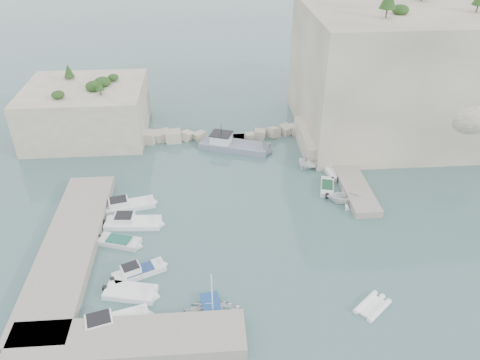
{
  "coord_description": "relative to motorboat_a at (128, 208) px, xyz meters",
  "views": [
    {
      "loc": [
        -3.27,
        -36.82,
        29.91
      ],
      "look_at": [
        0.0,
        6.0,
        3.0
      ],
      "focal_mm": 35.0,
      "sensor_mm": 36.0,
      "label": 1
    }
  ],
  "objects": [
    {
      "name": "motorboat_d",
      "position": [
        2.41,
        -10.65,
        0.0
      ],
      "size": [
        5.38,
        3.54,
        1.4
      ],
      "primitive_type": null,
      "rotation": [
        0.0,
        0.0,
        0.42
      ],
      "color": "white",
      "rests_on": "ground"
    },
    {
      "name": "tender_east_a",
      "position": [
        23.92,
        -0.74,
        0.0
      ],
      "size": [
        3.97,
        3.49,
        1.98
      ],
      "primitive_type": "imported",
      "rotation": [
        0.0,
        0.0,
        1.5
      ],
      "color": "white",
      "rests_on": "ground"
    },
    {
      "name": "quay_south",
      "position": [
        2.41,
        -18.48,
        0.55
      ],
      "size": [
        18.0,
        4.0,
        1.1
      ],
      "primitive_type": "cube",
      "color": "#9E9689",
      "rests_on": "ground"
    },
    {
      "name": "cliff_terrace",
      "position": [
        25.41,
        12.02,
        1.25
      ],
      "size": [
        8.0,
        10.0,
        2.5
      ],
      "primitive_type": "cube",
      "color": "beige",
      "rests_on": "ground"
    },
    {
      "name": "quay_west",
      "position": [
        -4.59,
        -6.98,
        0.55
      ],
      "size": [
        5.0,
        24.0,
        1.1
      ],
      "primitive_type": "cube",
      "color": "#9E9689",
      "rests_on": "ground"
    },
    {
      "name": "motorboat_c",
      "position": [
        -0.03,
        -6.16,
        0.0
      ],
      "size": [
        4.87,
        3.01,
        0.7
      ],
      "primitive_type": null,
      "rotation": [
        0.0,
        0.0,
        -0.32
      ],
      "color": "silver",
      "rests_on": "ground"
    },
    {
      "name": "tender_east_c",
      "position": [
        24.22,
        5.75,
        0.0
      ],
      "size": [
        2.2,
        5.11,
        0.7
      ],
      "primitive_type": null,
      "rotation": [
        0.0,
        0.0,
        1.69
      ],
      "color": "white",
      "rests_on": "ground"
    },
    {
      "name": "motorboat_b",
      "position": [
        0.99,
        -3.2,
        0.0
      ],
      "size": [
        6.42,
        2.46,
        1.4
      ],
      "primitive_type": null,
      "rotation": [
        0.0,
        0.0,
        -0.06
      ],
      "color": "white",
      "rests_on": "ground"
    },
    {
      "name": "inflatable_dinghy",
      "position": [
        22.3,
        -16.22,
        0.0
      ],
      "size": [
        3.72,
        3.52,
        0.44
      ],
      "primitive_type": null,
      "rotation": [
        0.0,
        0.0,
        0.71
      ],
      "color": "white",
      "rests_on": "ground"
    },
    {
      "name": "motorboat_e",
      "position": [
        1.92,
        -13.14,
        0.0
      ],
      "size": [
        5.18,
        3.01,
        0.7
      ],
      "primitive_type": null,
      "rotation": [
        0.0,
        0.0,
        -0.22
      ],
      "color": "white",
      "rests_on": "ground"
    },
    {
      "name": "outcrop_west",
      "position": [
        -7.59,
        19.02,
        3.5
      ],
      "size": [
        16.0,
        14.0,
        7.0
      ],
      "primitive_type": "cube",
      "color": "beige",
      "rests_on": "ground"
    },
    {
      "name": "cliff_east",
      "position": [
        35.41,
        17.02,
        8.5
      ],
      "size": [
        26.0,
        22.0,
        17.0
      ],
      "primitive_type": "cube",
      "color": "beige",
      "rests_on": "ground"
    },
    {
      "name": "ground",
      "position": [
        12.41,
        -5.98,
        0.0
      ],
      "size": [
        400.0,
        400.0,
        0.0
      ],
      "primitive_type": "plane",
      "color": "#436564",
      "rests_on": "ground"
    },
    {
      "name": "motorboat_a",
      "position": [
        0.0,
        0.0,
        0.0
      ],
      "size": [
        6.74,
        3.35,
        1.4
      ],
      "primitive_type": null,
      "rotation": [
        0.0,
        0.0,
        0.23
      ],
      "color": "white",
      "rests_on": "ground"
    },
    {
      "name": "rowboat_mast",
      "position": [
        8.95,
        -15.98,
        2.58
      ],
      "size": [
        0.1,
        0.1,
        4.2
      ],
      "primitive_type": "cylinder",
      "color": "white",
      "rests_on": "rowboat"
    },
    {
      "name": "tender_east_b",
      "position": [
        22.79,
        2.09,
        0.0
      ],
      "size": [
        2.44,
        4.48,
        0.7
      ],
      "primitive_type": null,
      "rotation": [
        0.0,
        0.0,
        1.33
      ],
      "color": "silver",
      "rests_on": "ground"
    },
    {
      "name": "rowboat",
      "position": [
        8.95,
        -15.98,
        0.0
      ],
      "size": [
        5.1,
        4.01,
        0.96
      ],
      "primitive_type": "imported",
      "rotation": [
        0.0,
        0.0,
        1.73
      ],
      "color": "white",
      "rests_on": "ground"
    },
    {
      "name": "motorboat_f",
      "position": [
        0.84,
        -16.51,
        0.0
      ],
      "size": [
        6.86,
        3.7,
        1.4
      ],
      "primitive_type": null,
      "rotation": [
        0.0,
        0.0,
        0.28
      ],
      "color": "white",
      "rests_on": "ground"
    },
    {
      "name": "ledge_east",
      "position": [
        25.91,
        4.02,
        0.4
      ],
      "size": [
        3.0,
        16.0,
        0.8
      ],
      "primitive_type": "cube",
      "color": "#9E9689",
      "rests_on": "ground"
    },
    {
      "name": "breakwater",
      "position": [
        11.41,
        16.02,
        0.7
      ],
      "size": [
        28.0,
        3.0,
        1.4
      ],
      "primitive_type": "cube",
      "color": "beige",
      "rests_on": "ground"
    },
    {
      "name": "tender_east_d",
      "position": [
        22.52,
        7.1,
        0.0
      ],
      "size": [
        5.14,
        2.95,
        1.87
      ],
      "primitive_type": "imported",
      "rotation": [
        0.0,
        0.0,
        1.82
      ],
      "color": "white",
      "rests_on": "ground"
    },
    {
      "name": "work_boat",
      "position": [
        12.64,
        12.73,
        0.0
      ],
      "size": [
        10.49,
        6.19,
        2.2
      ],
      "primitive_type": null,
      "rotation": [
        0.0,
        0.0,
        -0.34
      ],
      "color": "slate",
      "rests_on": "ground"
    }
  ]
}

